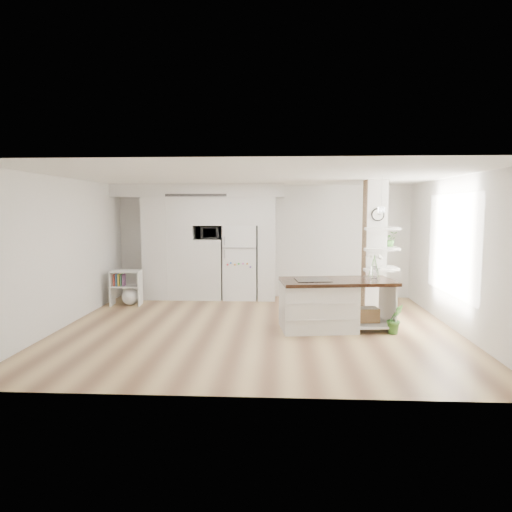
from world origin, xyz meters
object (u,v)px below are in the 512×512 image
Objects in this scene: kitchen_island at (325,304)px; bookshelf at (128,290)px; refrigerator at (240,262)px; floor_plant_a at (395,319)px.

kitchen_island is 4.56m from bookshelf.
refrigerator reaches higher than bookshelf.
kitchen_island is at bearing -57.22° from refrigerator.
kitchen_island is at bearing 168.69° from floor_plant_a.
kitchen_island is (1.73, -2.68, -0.41)m from refrigerator.
refrigerator is 2.26× the size of bookshelf.
floor_plant_a is at bearing -45.10° from refrigerator.
refrigerator is 2.65m from bookshelf.
bookshelf reaches higher than floor_plant_a.
kitchen_island is 1.22m from floor_plant_a.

